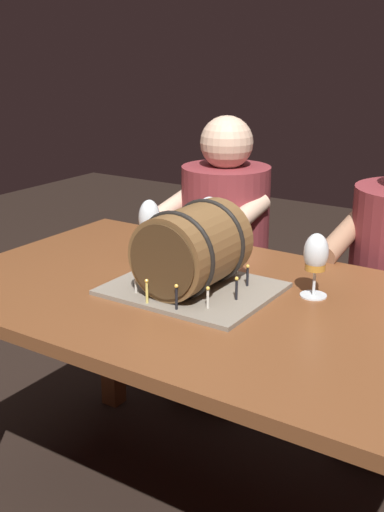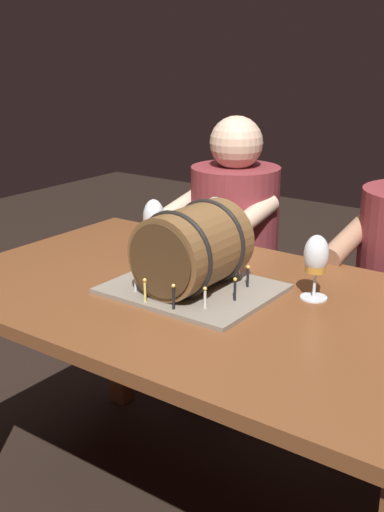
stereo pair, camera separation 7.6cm
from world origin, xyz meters
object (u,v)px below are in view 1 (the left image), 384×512
at_px(barrel_cake, 192,253).
at_px(wine_glass_amber, 316,256).
at_px(wine_glass_white, 150,221).
at_px(dining_table, 206,330).
at_px(wine_glass_empty, 209,212).
at_px(person_seated_left, 224,275).

height_order(barrel_cake, wine_glass_amber, barrel_cake).
distance_m(barrel_cake, wine_glass_amber, 0.32).
bearing_deg(wine_glass_white, wine_glass_amber, -1.23).
relative_size(barrel_cake, wine_glass_amber, 2.47).
bearing_deg(wine_glass_white, dining_table, -27.03).
relative_size(dining_table, wine_glass_amber, 8.50).
distance_m(wine_glass_amber, wine_glass_white, 0.55).
xyz_separation_m(barrel_cake, wine_glass_white, (-0.26, 0.16, 0.01)).
xyz_separation_m(barrel_cake, wine_glass_empty, (-0.16, 0.35, 0.01)).
height_order(dining_table, wine_glass_amber, wine_glass_amber).
bearing_deg(wine_glass_amber, dining_table, -149.67).
distance_m(wine_glass_empty, wine_glass_amber, 0.49).
relative_size(wine_glass_empty, person_seated_left, 0.15).
bearing_deg(person_seated_left, wine_glass_amber, -42.48).
bearing_deg(wine_glass_empty, person_seated_left, 112.47).
xyz_separation_m(wine_glass_white, person_seated_left, (-0.04, 0.53, -0.35)).
bearing_deg(wine_glass_amber, barrel_cake, -153.24).
distance_m(dining_table, barrel_cake, 0.22).
bearing_deg(wine_glass_empty, wine_glass_white, -117.87).
height_order(wine_glass_empty, person_seated_left, person_seated_left).
bearing_deg(wine_glass_white, person_seated_left, 94.64).
relative_size(dining_table, wine_glass_empty, 8.51).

